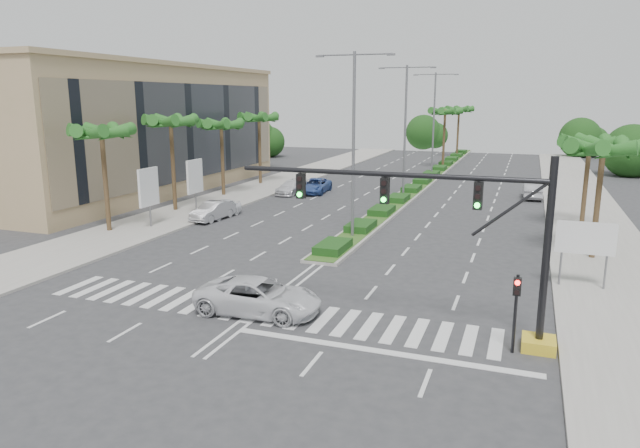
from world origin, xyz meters
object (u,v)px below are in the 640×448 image
object	(u,v)px
car_parked_c	(315,186)
car_crossing	(259,296)
car_parked_b	(213,211)
car_parked_d	(291,187)
car_right	(532,190)
car_parked_a	(220,208)

from	to	relation	value
car_parked_c	car_crossing	world-z (taller)	car_crossing
car_parked_b	car_parked_d	world-z (taller)	car_parked_b
car_parked_c	car_crossing	distance (m)	32.24
car_parked_c	car_parked_d	world-z (taller)	car_parked_c
car_crossing	car_right	distance (m)	36.68
car_parked_a	car_crossing	distance (m)	21.13
car_parked_b	car_parked_a	bearing A→B (deg)	94.63
car_parked_b	car_parked_d	distance (m)	13.27
car_parked_b	car_parked_d	xyz separation A→B (m)	(0.88, 13.24, -0.05)
car_crossing	car_parked_c	bearing A→B (deg)	14.33
car_parked_a	car_parked_d	world-z (taller)	car_parked_a
car_crossing	car_parked_a	bearing A→B (deg)	32.31
car_parked_c	car_right	size ratio (longest dim) A/B	1.11
car_parked_a	car_parked_d	bearing A→B (deg)	90.89
car_parked_c	car_parked_d	distance (m)	2.41
car_parked_c	car_right	distance (m)	20.53
car_crossing	car_right	bearing A→B (deg)	-19.55
car_parked_b	car_parked_d	size ratio (longest dim) A/B	0.95
car_parked_a	car_parked_b	world-z (taller)	car_parked_b
car_parked_d	car_parked_b	bearing A→B (deg)	-92.29
car_parked_b	car_crossing	world-z (taller)	car_crossing
car_parked_c	car_parked_d	xyz separation A→B (m)	(-1.98, -1.37, -0.06)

